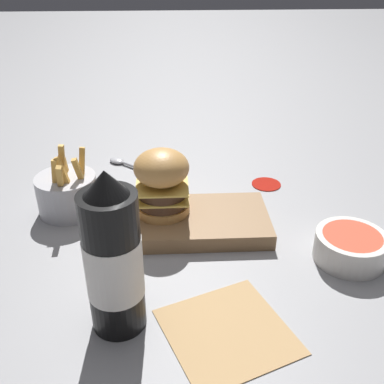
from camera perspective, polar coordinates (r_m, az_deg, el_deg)
ground_plane at (r=0.86m, az=-1.46°, el=-4.64°), size 6.00×6.00×0.00m
serving_board at (r=0.85m, az=0.00°, el=-3.81°), size 0.29×0.16×0.03m
burger at (r=0.83m, az=-3.85°, el=1.37°), size 0.10×0.10×0.13m
ketchup_bottle at (r=0.61m, az=-9.94°, el=-8.53°), size 0.08×0.08×0.24m
fries_basket at (r=0.93m, az=-15.56°, el=-0.10°), size 0.12×0.12×0.15m
side_bowl at (r=0.82m, az=19.46°, el=-6.53°), size 0.12×0.12×0.05m
spoon at (r=1.11m, az=-8.44°, el=3.61°), size 0.15×0.12×0.01m
ketchup_puddle at (r=1.02m, az=9.41°, el=1.03°), size 0.07×0.07×0.00m
parchment_square at (r=0.66m, az=4.51°, el=-17.19°), size 0.21×0.21×0.00m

